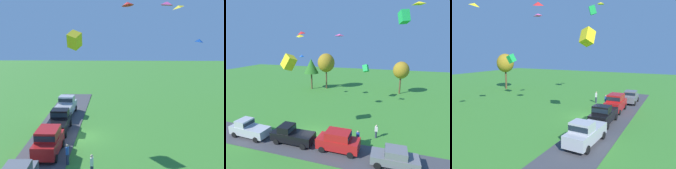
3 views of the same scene
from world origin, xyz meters
The scene contains 12 objects.
ground_plane centered at (0.00, 0.00, 0.00)m, with size 120.00×120.00×0.00m, color #3D842D.
pavement_strip centered at (0.00, -2.71, 0.03)m, with size 36.00×4.40×0.06m, color #424247.
car_pickup_near_entrance centered at (-7.40, -2.76, 1.11)m, with size 5.09×2.24×2.14m.
car_pickup_by_flagpole centered at (-1.47, -2.46, 1.11)m, with size 5.00×2.05×2.14m.
car_suv_far_end centered at (4.19, -2.32, 1.30)m, with size 4.61×2.07×2.28m.
person_watching_sky centered at (5.99, -0.42, 0.88)m, with size 0.36×0.24×1.71m.
person_on_lawn centered at (7.87, 1.66, 0.88)m, with size 0.36×0.24×1.71m.
kite_diamond_low_drifter centered at (1.26, 7.74, 12.67)m, with size 1.08×0.90×0.30m, color #EA4C9E.
kite_delta_near_flag centered at (-3.39, 4.48, 12.89)m, with size 1.21×1.21×0.36m, color red.
kite_box_over_trees centered at (-2.28, -0.80, 9.32)m, with size 1.09×1.09×1.53m, color yellow.
kite_diamond_high_left centered at (-6.83, 10.19, 12.74)m, with size 1.08×1.02×0.27m, color yellow.
kite_diamond_high_right centered at (-8.29, 13.13, 8.93)m, with size 0.78×0.87×0.39m, color blue.
Camera 1 is at (28.90, 3.55, 11.21)m, focal length 50.00 mm.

